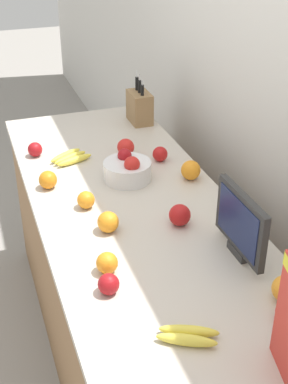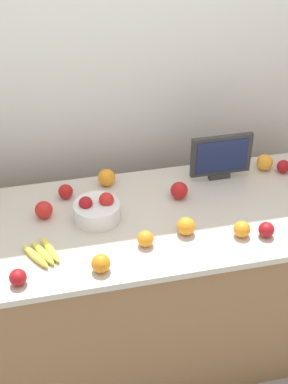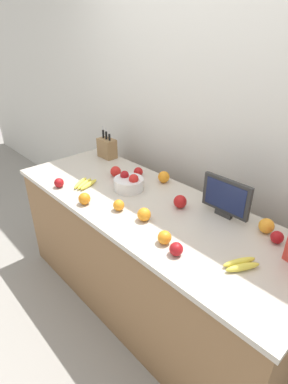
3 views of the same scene
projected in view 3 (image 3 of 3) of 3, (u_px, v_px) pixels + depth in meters
ground_plane at (146, 299)px, 2.32m from camera, size 14.00×14.00×0.00m
wall_back at (210, 119)px, 2.07m from camera, size 9.00×0.06×2.60m
counter at (146, 256)px, 2.11m from camera, size 2.12×0.77×0.86m
knife_block at (107, 148)px, 2.58m from camera, size 0.16×0.10×0.27m
small_monitor at (226, 197)px, 1.72m from camera, size 0.30×0.03×0.24m
fruit_bowl at (129, 183)px, 2.06m from camera, size 0.21×0.21×0.13m
banana_bunch_left at (85, 184)px, 2.12m from camera, size 0.16×0.20×0.03m
banana_bunch_right at (241, 264)px, 1.38m from camera, size 0.14×0.19×0.03m
apple_front at (277, 237)px, 1.54m from camera, size 0.07×0.07×0.07m
apple_rightmost at (116, 171)px, 2.25m from camera, size 0.08×0.08×0.08m
apple_rear at (59, 183)px, 2.09m from camera, size 0.07×0.07×0.07m
apple_near_bananas at (176, 249)px, 1.45m from camera, size 0.07×0.07×0.07m
apple_by_knife_block at (138, 172)px, 2.26m from camera, size 0.07×0.07×0.07m
apple_leftmost at (180, 202)px, 1.85m from camera, size 0.08×0.08×0.08m
orange_front_left at (119, 205)px, 1.82m from camera, size 0.07×0.07×0.07m
orange_front_right at (164, 177)px, 2.16m from camera, size 0.08×0.08×0.08m
orange_front_center at (144, 214)px, 1.72m from camera, size 0.08×0.08×0.08m
orange_back_center at (84, 199)px, 1.88m from camera, size 0.08×0.08×0.08m
orange_near_bowl at (266, 226)px, 1.61m from camera, size 0.08×0.08×0.08m
orange_by_cereal at (164, 237)px, 1.53m from camera, size 0.07×0.07×0.07m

